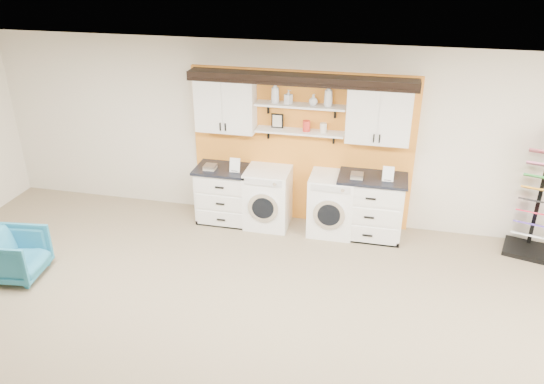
% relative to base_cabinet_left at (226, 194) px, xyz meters
% --- Properties ---
extents(ceiling, '(10.00, 10.00, 0.00)m').
position_rel_base_cabinet_left_xyz_m(ceiling, '(1.13, -3.64, 2.35)').
color(ceiling, white).
rests_on(ceiling, wall_back).
extents(wall_back, '(10.00, 0.00, 10.00)m').
position_rel_base_cabinet_left_xyz_m(wall_back, '(1.13, 0.36, 0.95)').
color(wall_back, beige).
rests_on(wall_back, floor).
extents(accent_panel, '(3.40, 0.07, 2.40)m').
position_rel_base_cabinet_left_xyz_m(accent_panel, '(1.13, 0.32, 0.75)').
color(accent_panel, orange).
rests_on(accent_panel, wall_back).
extents(upper_cabinet_left, '(0.90, 0.35, 0.84)m').
position_rel_base_cabinet_left_xyz_m(upper_cabinet_left, '(-0.00, 0.15, 1.43)').
color(upper_cabinet_left, white).
rests_on(upper_cabinet_left, wall_back).
extents(upper_cabinet_right, '(0.90, 0.35, 0.84)m').
position_rel_base_cabinet_left_xyz_m(upper_cabinet_right, '(2.26, 0.15, 1.43)').
color(upper_cabinet_right, white).
rests_on(upper_cabinet_right, wall_back).
extents(shelf_lower, '(1.32, 0.28, 0.03)m').
position_rel_base_cabinet_left_xyz_m(shelf_lower, '(1.13, 0.16, 1.08)').
color(shelf_lower, white).
rests_on(shelf_lower, wall_back).
extents(shelf_upper, '(1.32, 0.28, 0.03)m').
position_rel_base_cabinet_left_xyz_m(shelf_upper, '(1.13, 0.16, 1.48)').
color(shelf_upper, white).
rests_on(shelf_upper, wall_back).
extents(crown_molding, '(3.30, 0.41, 0.13)m').
position_rel_base_cabinet_left_xyz_m(crown_molding, '(1.13, 0.17, 1.88)').
color(crown_molding, black).
rests_on(crown_molding, wall_back).
extents(picture_frame, '(0.18, 0.02, 0.22)m').
position_rel_base_cabinet_left_xyz_m(picture_frame, '(0.78, 0.21, 1.20)').
color(picture_frame, black).
rests_on(picture_frame, shelf_lower).
extents(canister_red, '(0.11, 0.11, 0.16)m').
position_rel_base_cabinet_left_xyz_m(canister_red, '(1.23, 0.16, 1.17)').
color(canister_red, red).
rests_on(canister_red, shelf_lower).
extents(canister_cream, '(0.10, 0.10, 0.14)m').
position_rel_base_cabinet_left_xyz_m(canister_cream, '(1.48, 0.16, 1.16)').
color(canister_cream, silver).
rests_on(canister_cream, shelf_lower).
extents(base_cabinet_left, '(0.92, 0.66, 0.90)m').
position_rel_base_cabinet_left_xyz_m(base_cabinet_left, '(0.00, 0.00, 0.00)').
color(base_cabinet_left, white).
rests_on(base_cabinet_left, floor).
extents(base_cabinet_right, '(1.00, 0.66, 0.98)m').
position_rel_base_cabinet_left_xyz_m(base_cabinet_right, '(2.26, -0.00, 0.04)').
color(base_cabinet_right, white).
rests_on(base_cabinet_right, floor).
extents(washer, '(0.67, 0.71, 0.94)m').
position_rel_base_cabinet_left_xyz_m(washer, '(0.68, -0.00, 0.02)').
color(washer, white).
rests_on(washer, floor).
extents(dryer, '(0.67, 0.71, 0.94)m').
position_rel_base_cabinet_left_xyz_m(dryer, '(1.68, -0.00, 0.02)').
color(dryer, white).
rests_on(dryer, floor).
extents(sample_rack, '(0.76, 0.68, 1.76)m').
position_rel_base_cabinet_left_xyz_m(sample_rack, '(4.55, 0.04, 0.10)').
color(sample_rack, black).
rests_on(sample_rack, floor).
extents(armchair, '(0.78, 0.76, 0.64)m').
position_rel_base_cabinet_left_xyz_m(armchair, '(-2.27, -2.13, -0.13)').
color(armchair, teal).
rests_on(armchair, floor).
extents(soap_bottle_a, '(0.14, 0.14, 0.31)m').
position_rel_base_cabinet_left_xyz_m(soap_bottle_a, '(0.76, 0.16, 1.65)').
color(soap_bottle_a, silver).
rests_on(soap_bottle_a, shelf_upper).
extents(soap_bottle_b, '(0.13, 0.12, 0.20)m').
position_rel_base_cabinet_left_xyz_m(soap_bottle_b, '(0.95, 0.16, 1.59)').
color(soap_bottle_b, silver).
rests_on(soap_bottle_b, shelf_upper).
extents(soap_bottle_c, '(0.17, 0.17, 0.16)m').
position_rel_base_cabinet_left_xyz_m(soap_bottle_c, '(1.32, 0.16, 1.57)').
color(soap_bottle_c, silver).
rests_on(soap_bottle_c, shelf_upper).
extents(soap_bottle_d, '(0.13, 0.13, 0.32)m').
position_rel_base_cabinet_left_xyz_m(soap_bottle_d, '(1.53, 0.16, 1.65)').
color(soap_bottle_d, silver).
rests_on(soap_bottle_d, shelf_upper).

